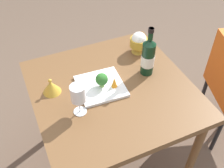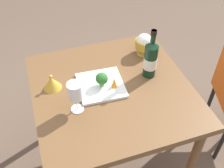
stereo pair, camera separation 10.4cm
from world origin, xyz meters
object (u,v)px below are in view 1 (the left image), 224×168
(serving_plate, at_px, (101,86))
(carrot_garnish_left, at_px, (114,82))
(wine_bottle, at_px, (148,57))
(wine_glass, at_px, (78,94))
(rice_bowl, at_px, (139,42))
(rice_bowl_lid, at_px, (51,87))
(broccoli_floret, at_px, (102,80))

(serving_plate, relative_size, carrot_garnish_left, 4.32)
(wine_bottle, bearing_deg, carrot_garnish_left, 11.63)
(carrot_garnish_left, bearing_deg, serving_plate, -31.61)
(wine_glass, xyz_separation_m, carrot_garnish_left, (-0.23, -0.08, -0.08))
(rice_bowl, bearing_deg, serving_plate, 30.98)
(rice_bowl_lid, xyz_separation_m, carrot_garnish_left, (-0.32, 0.11, 0.01))
(carrot_garnish_left, bearing_deg, broccoli_floret, -25.28)
(serving_plate, bearing_deg, wine_glass, 36.97)
(rice_bowl, height_order, carrot_garnish_left, rice_bowl)
(wine_glass, distance_m, rice_bowl, 0.61)
(wine_glass, distance_m, serving_plate, 0.24)
(wine_bottle, height_order, carrot_garnish_left, wine_bottle)
(wine_glass, relative_size, rice_bowl, 1.26)
(rice_bowl, distance_m, rice_bowl_lid, 0.62)
(carrot_garnish_left, bearing_deg, rice_bowl, -138.52)
(rice_bowl_lid, distance_m, serving_plate, 0.27)
(broccoli_floret, relative_size, carrot_garnish_left, 1.40)
(wine_glass, distance_m, rice_bowl_lid, 0.24)
(serving_plate, bearing_deg, carrot_garnish_left, 148.39)
(rice_bowl_lid, xyz_separation_m, serving_plate, (-0.26, 0.07, -0.03))
(wine_glass, height_order, carrot_garnish_left, wine_glass)
(rice_bowl, bearing_deg, carrot_garnish_left, 41.48)
(wine_bottle, height_order, rice_bowl, wine_bottle)
(wine_glass, bearing_deg, broccoli_floret, -145.98)
(wine_bottle, xyz_separation_m, wine_glass, (0.46, 0.13, 0.01))
(broccoli_floret, bearing_deg, rice_bowl, -147.50)
(wine_bottle, distance_m, broccoli_floret, 0.30)
(broccoli_floret, distance_m, carrot_garnish_left, 0.07)
(broccoli_floret, xyz_separation_m, carrot_garnish_left, (-0.06, 0.03, -0.02))
(rice_bowl, bearing_deg, wine_bottle, 76.16)
(rice_bowl, bearing_deg, rice_bowl_lid, 12.32)
(rice_bowl_lid, bearing_deg, wine_glass, 115.34)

